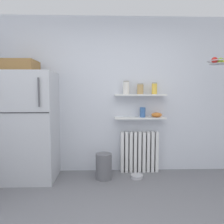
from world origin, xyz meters
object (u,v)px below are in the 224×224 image
(radiator, at_px, (139,152))
(trash_bin, at_px, (104,166))
(storage_jar_1, at_px, (140,89))
(storage_jar_2, at_px, (154,88))
(shelf_bowl, at_px, (157,115))
(vase, at_px, (143,112))
(pet_food_bowl, at_px, (137,176))
(hanging_fruit_basket, at_px, (220,61))
(refrigerator, at_px, (30,124))
(storage_jar_0, at_px, (126,88))

(radiator, relative_size, trash_bin, 1.71)
(radiator, bearing_deg, storage_jar_1, -90.00)
(storage_jar_2, xyz_separation_m, shelf_bowl, (0.04, 0.00, -0.44))
(vase, bearing_deg, radiator, 145.12)
(pet_food_bowl, bearing_deg, shelf_bowl, 36.28)
(radiator, distance_m, hanging_fruit_basket, 1.87)
(shelf_bowl, bearing_deg, pet_food_bowl, -143.72)
(refrigerator, relative_size, hanging_fruit_basket, 5.38)
(storage_jar_2, height_order, shelf_bowl, storage_jar_2)
(refrigerator, height_order, storage_jar_0, refrigerator)
(radiator, xyz_separation_m, storage_jar_0, (-0.23, -0.03, 1.08))
(storage_jar_0, relative_size, shelf_bowl, 1.25)
(storage_jar_1, relative_size, trash_bin, 0.45)
(shelf_bowl, bearing_deg, storage_jar_0, 180.00)
(storage_jar_1, bearing_deg, hanging_fruit_basket, -20.98)
(storage_jar_0, height_order, trash_bin, storage_jar_0)
(trash_bin, height_order, hanging_fruit_basket, hanging_fruit_basket)
(hanging_fruit_basket, bearing_deg, refrigerator, 176.17)
(storage_jar_0, xyz_separation_m, hanging_fruit_basket, (1.32, -0.42, 0.37))
(shelf_bowl, bearing_deg, refrigerator, -173.50)
(storage_jar_1, distance_m, hanging_fruit_basket, 1.23)
(refrigerator, distance_m, storage_jar_2, 2.05)
(storage_jar_0, xyz_separation_m, storage_jar_2, (0.47, -0.00, -0.01))
(radiator, height_order, storage_jar_0, storage_jar_0)
(pet_food_bowl, bearing_deg, refrigerator, 178.78)
(refrigerator, relative_size, storage_jar_2, 9.40)
(radiator, relative_size, pet_food_bowl, 3.48)
(vase, height_order, trash_bin, vase)
(storage_jar_2, height_order, hanging_fruit_basket, hanging_fruit_basket)
(refrigerator, height_order, shelf_bowl, refrigerator)
(storage_jar_0, bearing_deg, hanging_fruit_basket, -17.53)
(shelf_bowl, distance_m, hanging_fruit_basket, 1.23)
(refrigerator, distance_m, storage_jar_1, 1.83)
(pet_food_bowl, bearing_deg, storage_jar_0, 119.76)
(radiator, height_order, shelf_bowl, shelf_bowl)
(pet_food_bowl, bearing_deg, trash_bin, -178.38)
(refrigerator, distance_m, trash_bin, 1.31)
(radiator, xyz_separation_m, storage_jar_1, (-0.00, -0.03, 1.06))
(storage_jar_2, distance_m, vase, 0.44)
(refrigerator, xyz_separation_m, hanging_fruit_basket, (2.82, -0.19, 0.93))
(radiator, relative_size, vase, 4.11)
(refrigerator, relative_size, shelf_bowl, 10.45)
(refrigerator, height_order, vase, refrigerator)
(vase, bearing_deg, storage_jar_2, -0.00)
(refrigerator, relative_size, vase, 10.97)
(radiator, bearing_deg, vase, -34.88)
(vase, distance_m, trash_bin, 1.08)
(refrigerator, xyz_separation_m, storage_jar_0, (1.50, 0.23, 0.56))
(vase, bearing_deg, trash_bin, -156.64)
(storage_jar_2, bearing_deg, storage_jar_0, 180.00)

